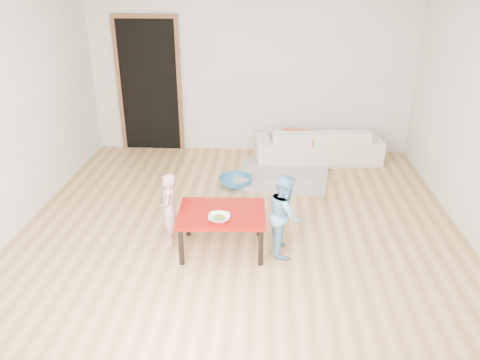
# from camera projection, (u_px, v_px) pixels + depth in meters

# --- Properties ---
(floor) EXTENTS (5.00, 5.00, 0.01)m
(floor) POSITION_uv_depth(u_px,v_px,m) (241.00, 224.00, 5.45)
(floor) COLOR #A07744
(floor) RESTS_ON ground
(back_wall) EXTENTS (5.00, 0.02, 2.60)m
(back_wall) POSITION_uv_depth(u_px,v_px,m) (251.00, 70.00, 7.19)
(back_wall) COLOR white
(back_wall) RESTS_ON floor
(left_wall) EXTENTS (0.02, 5.00, 2.60)m
(left_wall) POSITION_uv_depth(u_px,v_px,m) (11.00, 112.00, 5.06)
(left_wall) COLOR white
(left_wall) RESTS_ON floor
(doorway) EXTENTS (1.02, 0.08, 2.11)m
(doorway) POSITION_uv_depth(u_px,v_px,m) (150.00, 86.00, 7.38)
(doorway) COLOR brown
(doorway) RESTS_ON back_wall
(sofa) EXTENTS (1.96, 0.97, 0.55)m
(sofa) POSITION_uv_depth(u_px,v_px,m) (317.00, 144.00, 7.14)
(sofa) COLOR white
(sofa) RESTS_ON floor
(cushion) EXTENTS (0.51, 0.46, 0.13)m
(cushion) POSITION_uv_depth(u_px,v_px,m) (297.00, 137.00, 6.96)
(cushion) COLOR #E95719
(cushion) RESTS_ON sofa
(red_table) EXTENTS (0.92, 0.71, 0.44)m
(red_table) POSITION_uv_depth(u_px,v_px,m) (222.00, 231.00, 4.86)
(red_table) COLOR maroon
(red_table) RESTS_ON floor
(bowl) EXTENTS (0.22, 0.22, 0.05)m
(bowl) POSITION_uv_depth(u_px,v_px,m) (219.00, 218.00, 4.60)
(bowl) COLOR white
(bowl) RESTS_ON red_table
(broccoli) EXTENTS (0.12, 0.12, 0.06)m
(broccoli) POSITION_uv_depth(u_px,v_px,m) (219.00, 218.00, 4.60)
(broccoli) COLOR #2D5919
(broccoli) RESTS_ON red_table
(child_pink) EXTENTS (0.23, 0.31, 0.79)m
(child_pink) POSITION_uv_depth(u_px,v_px,m) (168.00, 209.00, 4.94)
(child_pink) COLOR #CE5E7D
(child_pink) RESTS_ON floor
(child_blue) EXTENTS (0.36, 0.44, 0.86)m
(child_blue) POSITION_uv_depth(u_px,v_px,m) (285.00, 215.00, 4.75)
(child_blue) COLOR #63B2E7
(child_blue) RESTS_ON floor
(basin) EXTENTS (0.45, 0.45, 0.14)m
(basin) POSITION_uv_depth(u_px,v_px,m) (235.00, 182.00, 6.37)
(basin) COLOR teal
(basin) RESTS_ON floor
(blanket) EXTENTS (1.41, 1.23, 0.06)m
(blanket) POSITION_uv_depth(u_px,v_px,m) (282.00, 176.00, 6.63)
(blanket) COLOR #B7B1A1
(blanket) RESTS_ON floor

